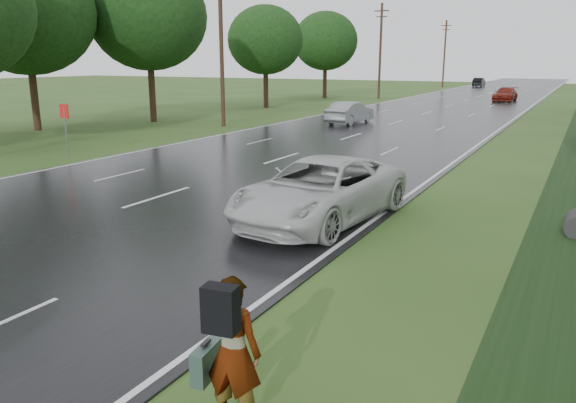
# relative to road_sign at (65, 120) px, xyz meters

# --- Properties ---
(road) EXTENTS (14.00, 180.00, 0.04)m
(road) POSITION_rel_road_sign_xyz_m (8.50, 33.00, -1.62)
(road) COLOR black
(road) RESTS_ON ground
(edge_stripe_east) EXTENTS (0.12, 180.00, 0.01)m
(edge_stripe_east) POSITION_rel_road_sign_xyz_m (15.25, 33.00, -1.60)
(edge_stripe_east) COLOR silver
(edge_stripe_east) RESTS_ON road
(edge_stripe_west) EXTENTS (0.12, 180.00, 0.01)m
(edge_stripe_west) POSITION_rel_road_sign_xyz_m (1.75, 33.00, -1.60)
(edge_stripe_west) COLOR silver
(edge_stripe_west) RESTS_ON road
(center_line) EXTENTS (0.12, 180.00, 0.01)m
(center_line) POSITION_rel_road_sign_xyz_m (8.50, 33.00, -1.60)
(center_line) COLOR silver
(center_line) RESTS_ON road
(road_sign) EXTENTS (0.50, 0.06, 2.30)m
(road_sign) POSITION_rel_road_sign_xyz_m (0.00, 0.00, 0.00)
(road_sign) COLOR slate
(road_sign) RESTS_ON ground
(utility_pole_mid) EXTENTS (1.60, 0.26, 10.00)m
(utility_pole_mid) POSITION_rel_road_sign_xyz_m (-0.70, 13.00, 3.55)
(utility_pole_mid) COLOR #331D14
(utility_pole_mid) RESTS_ON ground
(utility_pole_far) EXTENTS (1.60, 0.26, 10.00)m
(utility_pole_far) POSITION_rel_road_sign_xyz_m (-0.70, 43.00, 3.55)
(utility_pole_far) COLOR #331D14
(utility_pole_far) RESTS_ON ground
(utility_pole_distant) EXTENTS (1.60, 0.26, 10.00)m
(utility_pole_distant) POSITION_rel_road_sign_xyz_m (-0.70, 73.00, 3.55)
(utility_pole_distant) COLOR #331D14
(utility_pole_distant) RESTS_ON ground
(tree_west_c) EXTENTS (7.80, 7.80, 10.43)m
(tree_west_c) POSITION_rel_road_sign_xyz_m (-6.50, 13.00, 5.27)
(tree_west_c) COLOR #331D14
(tree_west_c) RESTS_ON ground
(tree_west_d) EXTENTS (6.60, 6.60, 8.80)m
(tree_west_d) POSITION_rel_road_sign_xyz_m (-5.70, 27.00, 4.18)
(tree_west_d) COLOR #331D14
(tree_west_d) RESTS_ON ground
(tree_west_e) EXTENTS (8.00, 8.00, 10.44)m
(tree_west_e) POSITION_rel_road_sign_xyz_m (-9.50, 6.00, 5.19)
(tree_west_e) COLOR #331D14
(tree_west_e) RESTS_ON ground
(tree_west_f) EXTENTS (7.00, 7.00, 9.29)m
(tree_west_f) POSITION_rel_road_sign_xyz_m (-6.30, 41.00, 4.49)
(tree_west_f) COLOR #331D14
(tree_west_f) RESTS_ON ground
(pedestrian) EXTENTS (0.90, 0.72, 1.86)m
(pedestrian) POSITION_rel_road_sign_xyz_m (16.68, -12.19, -0.68)
(pedestrian) COLOR #A5998C
(pedestrian) RESTS_ON ground
(white_pickup) EXTENTS (3.27, 6.07, 1.62)m
(white_pickup) POSITION_rel_road_sign_xyz_m (14.00, -4.00, -0.79)
(white_pickup) COLOR beige
(white_pickup) RESTS_ON road
(silver_sedan) EXTENTS (1.90, 4.50, 1.45)m
(silver_sedan) POSITION_rel_road_sign_xyz_m (6.00, 17.97, -0.88)
(silver_sedan) COLOR gray
(silver_sedan) RESTS_ON road
(far_car_red) EXTENTS (2.17, 4.79, 1.36)m
(far_car_red) POSITION_rel_road_sign_xyz_m (12.16, 45.08, -0.92)
(far_car_red) COLOR maroon
(far_car_red) RESTS_ON road
(far_car_dark) EXTENTS (1.46, 4.14, 1.36)m
(far_car_dark) POSITION_rel_road_sign_xyz_m (4.00, 77.44, -0.92)
(far_car_dark) COLOR black
(far_car_dark) RESTS_ON road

